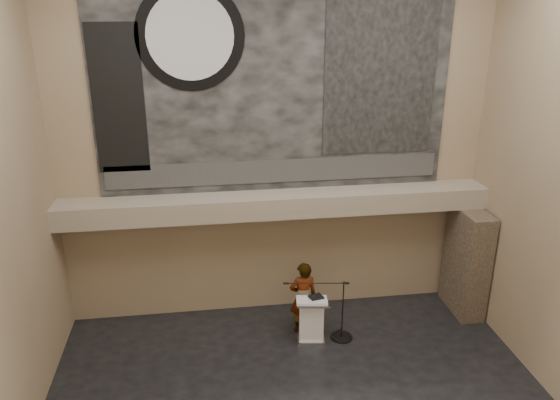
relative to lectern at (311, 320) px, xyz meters
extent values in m
cube|color=#8E7B5A|center=(-0.60, 1.64, 3.70)|extent=(10.00, 0.02, 8.50)
cube|color=#8E7B5A|center=(-0.60, -6.36, 3.70)|extent=(10.00, 0.02, 8.50)
cube|color=gray|center=(-0.60, 1.24, 2.40)|extent=(10.00, 0.80, 0.50)
cylinder|color=#B2893D|center=(-2.20, 1.19, 2.12)|extent=(0.04, 0.04, 0.06)
cylinder|color=#B2893D|center=(1.30, 1.19, 2.12)|extent=(0.04, 0.04, 0.06)
cube|color=black|center=(-0.60, 1.61, 5.15)|extent=(8.00, 0.05, 5.00)
cube|color=#313131|center=(-0.60, 1.57, 3.10)|extent=(7.76, 0.02, 0.55)
cylinder|color=black|center=(-2.40, 1.57, 6.15)|extent=(2.30, 0.02, 2.30)
cylinder|color=silver|center=(-2.40, 1.55, 6.15)|extent=(1.84, 0.02, 1.84)
cube|color=black|center=(1.80, 1.57, 5.25)|extent=(2.60, 0.02, 3.60)
cube|color=black|center=(-4.00, 1.57, 4.85)|extent=(1.10, 0.02, 3.20)
cube|color=#3E3226|center=(4.05, 0.79, 0.80)|extent=(0.60, 1.40, 2.70)
cube|color=silver|center=(0.00, 0.00, -0.51)|extent=(0.68, 0.56, 0.08)
cube|color=white|center=(0.00, 0.00, 0.01)|extent=(0.60, 0.45, 0.96)
cube|color=white|center=(0.00, -0.02, 0.52)|extent=(0.76, 0.59, 0.13)
cube|color=black|center=(0.11, 0.03, 0.56)|extent=(0.36, 0.32, 0.04)
cube|color=white|center=(-0.17, -0.05, 0.55)|extent=(0.25, 0.32, 0.00)
imported|color=silver|center=(-0.12, 0.42, 0.34)|extent=(0.68, 0.46, 1.79)
cylinder|color=black|center=(0.73, 0.00, -0.54)|extent=(0.52, 0.52, 0.02)
cylinder|color=black|center=(0.73, 0.00, 0.19)|extent=(0.03, 0.03, 1.48)
cylinder|color=black|center=(0.09, 0.08, 0.89)|extent=(1.43, 0.21, 0.02)
camera|label=1|loc=(-2.22, -10.47, 6.99)|focal=35.00mm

